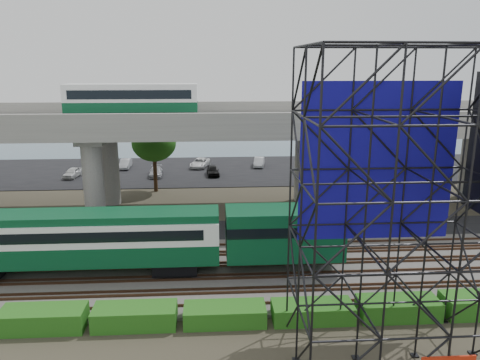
{
  "coord_description": "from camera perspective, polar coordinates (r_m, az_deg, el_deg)",
  "views": [
    {
      "loc": [
        0.39,
        -27.98,
        14.31
      ],
      "look_at": [
        2.5,
        6.0,
        5.72
      ],
      "focal_mm": 35.0,
      "sensor_mm": 36.0,
      "label": 1
    }
  ],
  "objects": [
    {
      "name": "harbor_water",
      "position": [
        85.19,
        -3.79,
        4.47
      ],
      "size": [
        140.0,
        40.0,
        0.03
      ],
      "primitive_type": "cube",
      "color": "#415D6C",
      "rests_on": "ground"
    },
    {
      "name": "ballast_bed",
      "position": [
        33.18,
        -3.96,
        -11.23
      ],
      "size": [
        90.0,
        12.0,
        0.2
      ],
      "primitive_type": "cube",
      "color": "slate",
      "rests_on": "ground"
    },
    {
      "name": "commuter_train",
      "position": [
        32.83,
        -15.69,
        -6.76
      ],
      "size": [
        29.3,
        3.06,
        4.3
      ],
      "color": "black",
      "rests_on": "rail_tracks"
    },
    {
      "name": "scaffold_tower",
      "position": [
        22.79,
        18.66,
        -4.05
      ],
      "size": [
        9.36,
        6.36,
        15.0
      ],
      "color": "black",
      "rests_on": "ground"
    },
    {
      "name": "parking_lot",
      "position": [
        63.6,
        -3.82,
        1.17
      ],
      "size": [
        90.0,
        18.0,
        0.08
      ],
      "primitive_type": "cube",
      "color": "black",
      "rests_on": "ground"
    },
    {
      "name": "trees",
      "position": [
        45.29,
        -9.91,
        2.83
      ],
      "size": [
        40.94,
        16.94,
        7.69
      ],
      "color": "#382314",
      "rests_on": "ground"
    },
    {
      "name": "overpass",
      "position": [
        44.41,
        -4.7,
        6.23
      ],
      "size": [
        80.0,
        12.0,
        12.4
      ],
      "color": "#9E9B93",
      "rests_on": "ground"
    },
    {
      "name": "rail_tracks",
      "position": [
        33.1,
        -3.97,
        -10.95
      ],
      "size": [
        90.0,
        9.52,
        0.16
      ],
      "color": "#472D1E",
      "rests_on": "ballast_bed"
    },
    {
      "name": "service_road",
      "position": [
        41.04,
        -3.9,
        -6.21
      ],
      "size": [
        90.0,
        5.0,
        0.08
      ],
      "primitive_type": "cube",
      "color": "black",
      "rests_on": "ground"
    },
    {
      "name": "suv",
      "position": [
        42.36,
        -15.68,
        -5.07
      ],
      "size": [
        5.19,
        3.7,
        1.31
      ],
      "primitive_type": "imported",
      "rotation": [
        0.0,
        0.0,
        1.93
      ],
      "color": "black",
      "rests_on": "service_road"
    },
    {
      "name": "parked_cars",
      "position": [
        63.19,
        -1.82,
        1.72
      ],
      "size": [
        36.1,
        9.65,
        1.29
      ],
      "color": "silver",
      "rests_on": "parking_lot"
    },
    {
      "name": "hedge_strip",
      "position": [
        27.39,
        -1.86,
        -15.97
      ],
      "size": [
        34.6,
        1.8,
        1.2
      ],
      "color": "#195A14",
      "rests_on": "ground"
    },
    {
      "name": "ground",
      "position": [
        31.43,
        -3.98,
        -12.95
      ],
      "size": [
        140.0,
        140.0,
        0.0
      ],
      "primitive_type": "plane",
      "color": "#474233",
      "rests_on": "ground"
    }
  ]
}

